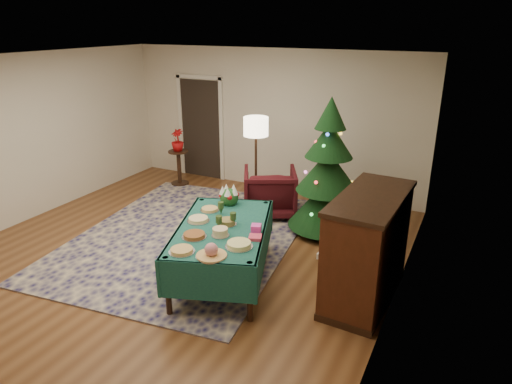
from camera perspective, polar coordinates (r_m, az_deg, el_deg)
The scene contains 24 objects.
room_shell at distance 5.99m, azimuth -12.30°, elevation 2.54°, with size 7.00×7.00×7.00m.
doorway at distance 9.69m, azimuth -6.90°, elevation 8.19°, with size 1.08×0.04×2.16m.
rug at distance 7.22m, azimuth -8.62°, elevation -5.50°, with size 3.20×4.20×0.02m, color #151247.
buffet_table at distance 5.81m, azimuth -4.22°, elevation -5.62°, with size 1.69×2.17×0.74m.
platter_0 at distance 5.18m, azimuth -9.27°, elevation -7.23°, with size 0.29×0.29×0.05m.
platter_1 at distance 5.03m, azimuth -5.60°, elevation -7.41°, with size 0.35×0.35×0.16m.
platter_2 at distance 5.23m, azimuth -2.14°, elevation -6.60°, with size 0.32×0.32×0.06m.
platter_3 at distance 5.50m, azimuth -7.74°, elevation -5.40°, with size 0.30×0.30×0.05m.
platter_4 at distance 5.49m, azimuth -4.50°, elevation -5.04°, with size 0.22×0.22×0.10m.
platter_5 at distance 5.91m, azimuth -7.23°, elevation -3.44°, with size 0.29×0.29×0.05m.
platter_6 at distance 5.78m, azimuth -3.63°, elevation -3.78°, with size 0.24×0.24×0.07m.
platter_7 at distance 6.22m, azimuth -5.81°, elevation -2.18°, with size 0.26×0.26×0.04m.
goblet_0 at distance 6.07m, azimuth -4.41°, elevation -1.97°, with size 0.08×0.08×0.17m.
goblet_1 at distance 5.73m, azimuth -2.87°, elevation -3.35°, with size 0.08×0.08×0.17m.
goblet_2 at distance 5.65m, azimuth -4.66°, elevation -3.76°, with size 0.08×0.08×0.17m.
napkin_stack at distance 5.41m, azimuth -0.10°, elevation -5.69°, with size 0.15×0.15×0.04m, color #DF3E5D.
gift_box at distance 5.56m, azimuth 0.02°, elevation -4.59°, with size 0.12×0.12×0.10m, color #F544C0.
centerpiece at distance 6.38m, azimuth -3.38°, elevation -0.44°, with size 0.27×0.27×0.31m.
armchair at distance 7.80m, azimuth 1.75°, elevation 0.27°, with size 0.87×0.81×0.90m, color #3C0D12.
floor_lamp at distance 7.56m, azimuth -0.02°, elevation 7.44°, with size 0.41×0.41×1.69m.
side_table at distance 9.41m, azimuth -9.59°, elevation 2.96°, with size 0.40×0.40×0.71m.
potted_plant at distance 9.28m, azimuth -9.76°, elevation 5.83°, with size 0.24×0.44×0.24m, color #A70B0D.
christmas_tree at distance 7.07m, azimuth 8.94°, elevation 2.27°, with size 1.27×1.27×2.14m.
piano at distance 5.56m, azimuth 13.69°, elevation -6.91°, with size 0.80×1.56×1.32m.
Camera 1 is at (3.62, -4.41, 3.16)m, focal length 32.00 mm.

